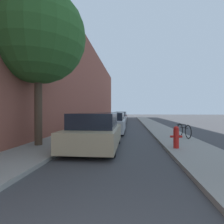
{
  "coord_description": "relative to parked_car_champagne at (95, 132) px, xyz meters",
  "views": [
    {
      "loc": [
        0.55,
        -0.3,
        1.54
      ],
      "look_at": [
        -0.56,
        10.7,
        1.46
      ],
      "focal_mm": 29.5,
      "sensor_mm": 36.0,
      "label": 1
    }
  ],
  "objects": [
    {
      "name": "parked_car_silver",
      "position": [
        0.1,
        5.2,
        -0.0
      ],
      "size": [
        1.9,
        4.27,
        1.4
      ],
      "color": "black",
      "rests_on": "ground"
    },
    {
      "name": "building_facade_left",
      "position": [
        -3.37,
        9.05,
        3.89
      ],
      "size": [
        0.7,
        52.0,
        9.13
      ],
      "color": "brown",
      "rests_on": "ground"
    },
    {
      "name": "parked_car_grey",
      "position": [
        0.01,
        10.33,
        -0.01
      ],
      "size": [
        1.81,
        4.17,
        1.39
      ],
      "color": "black",
      "rests_on": "ground"
    },
    {
      "name": "parked_car_champagne",
      "position": [
        0.0,
        0.0,
        0.0
      ],
      "size": [
        1.89,
        3.96,
        1.44
      ],
      "color": "black",
      "rests_on": "ground"
    },
    {
      "name": "ground_plane",
      "position": [
        0.88,
        9.05,
        -0.67
      ],
      "size": [
        120.0,
        120.0,
        0.0
      ],
      "primitive_type": "plane",
      "color": "#3D3D3F"
    },
    {
      "name": "parked_car_white",
      "position": [
        0.02,
        15.66,
        -0.03
      ],
      "size": [
        1.81,
        4.66,
        1.37
      ],
      "color": "black",
      "rests_on": "ground"
    },
    {
      "name": "bicycle",
      "position": [
        4.27,
        2.89,
        -0.19
      ],
      "size": [
        0.44,
        1.72,
        0.71
      ],
      "rotation": [
        0.0,
        0.0,
        0.14
      ],
      "color": "black",
      "rests_on": "sidewalk_right"
    },
    {
      "name": "street_tree_near",
      "position": [
        -2.38,
        0.04,
        3.94
      ],
      "size": [
        3.92,
        3.92,
        6.47
      ],
      "color": "#4C3A2B",
      "rests_on": "sidewalk_left"
    },
    {
      "name": "sidewalk_right",
      "position": [
        3.78,
        9.05,
        -0.61
      ],
      "size": [
        2.0,
        52.0,
        0.12
      ],
      "color": "gray",
      "rests_on": "ground"
    },
    {
      "name": "sidewalk_left",
      "position": [
        -2.02,
        9.05,
        -0.61
      ],
      "size": [
        2.0,
        52.0,
        0.12
      ],
      "color": "gray",
      "rests_on": "ground"
    },
    {
      "name": "fire_hydrant",
      "position": [
        3.16,
        -0.07,
        -0.13
      ],
      "size": [
        0.44,
        0.2,
        0.83
      ],
      "color": "red",
      "rests_on": "sidewalk_right"
    },
    {
      "name": "parked_car_maroon",
      "position": [
        0.01,
        21.04,
        -0.0
      ],
      "size": [
        1.76,
        4.39,
        1.4
      ],
      "color": "black",
      "rests_on": "ground"
    }
  ]
}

